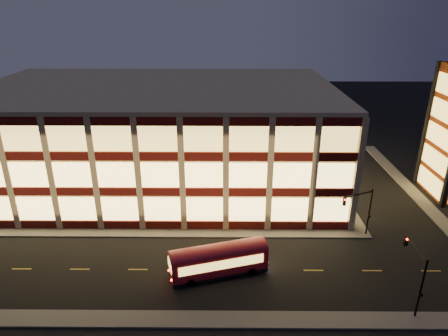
{
  "coord_description": "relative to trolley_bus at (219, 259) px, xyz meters",
  "views": [
    {
      "loc": [
        7.11,
        -39.71,
        25.35
      ],
      "look_at": [
        6.73,
        8.0,
        5.51
      ],
      "focal_mm": 32.0,
      "sensor_mm": 36.0,
      "label": 1
    }
  ],
  "objects": [
    {
      "name": "sidewalk_office_east",
      "position": [
        16.69,
        23.62,
        -1.74
      ],
      "size": [
        2.0,
        30.0,
        0.15
      ],
      "primitive_type": "cube",
      "color": "#514F4C",
      "rests_on": "ground"
    },
    {
      "name": "sidewalk_office_south",
      "position": [
        -9.31,
        7.62,
        -1.74
      ],
      "size": [
        54.0,
        2.0,
        0.15
      ],
      "primitive_type": "cube",
      "color": "#514F4C",
      "rests_on": "ground"
    },
    {
      "name": "traffic_signal_far",
      "position": [
        15.9,
        6.86,
        2.29
      ],
      "size": [
        3.79,
        1.87,
        6.0
      ],
      "color": "black",
      "rests_on": "ground"
    },
    {
      "name": "ground",
      "position": [
        -6.31,
        6.62,
        -1.82
      ],
      "size": [
        200.0,
        200.0,
        0.0
      ],
      "primitive_type": "plane",
      "color": "black",
      "rests_on": "ground"
    },
    {
      "name": "sidewalk_near",
      "position": [
        -6.31,
        -6.38,
        -1.74
      ],
      "size": [
        100.0,
        2.0,
        0.15
      ],
      "primitive_type": "cube",
      "color": "#514F4C",
      "rests_on": "ground"
    },
    {
      "name": "trolley_bus",
      "position": [
        0.0,
        0.0,
        0.0
      ],
      "size": [
        9.98,
        5.09,
        3.28
      ],
      "rotation": [
        0.0,
        0.0,
        0.29
      ],
      "color": "maroon",
      "rests_on": "ground"
    },
    {
      "name": "sidewalk_tower_west",
      "position": [
        27.69,
        23.62,
        -1.74
      ],
      "size": [
        2.0,
        30.0,
        0.15
      ],
      "primitive_type": "cube",
      "color": "#514F4C",
      "rests_on": "ground"
    },
    {
      "name": "traffic_signal_near",
      "position": [
        17.19,
        -4.41,
        2.31
      ],
      "size": [
        0.32,
        4.45,
        6.0
      ],
      "color": "black",
      "rests_on": "ground"
    },
    {
      "name": "office_building",
      "position": [
        -9.23,
        23.53,
        5.43
      ],
      "size": [
        50.45,
        30.45,
        14.5
      ],
      "color": "tan",
      "rests_on": "ground"
    }
  ]
}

